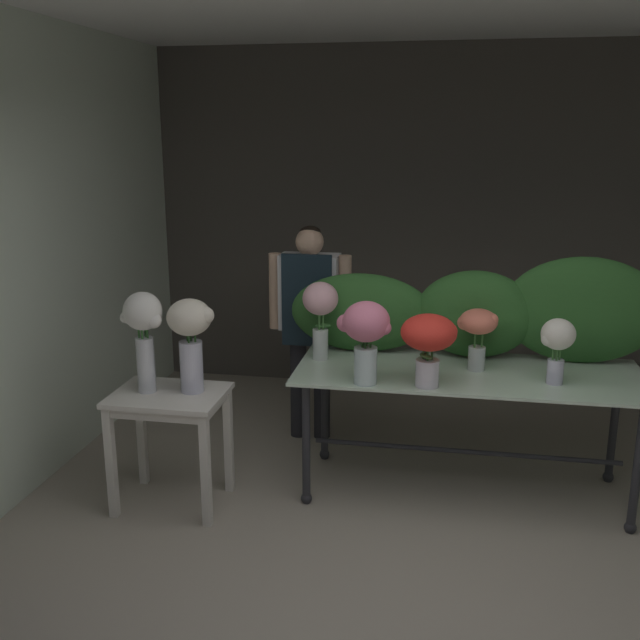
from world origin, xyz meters
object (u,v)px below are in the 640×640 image
object	(u,v)px
vase_ivory_lilies	(557,342)
vase_scarlet_freesia	(429,339)
vase_coral_tulips	(478,329)
vase_blush_anemones	(320,308)
vase_rosy_stock	(365,332)
vase_cream_lisianthus_tall	(191,335)
vase_white_roses_tall	(144,329)
display_table_glass	(467,390)
side_table_white	(170,410)
florist	(310,310)

from	to	relation	value
vase_ivory_lilies	vase_scarlet_freesia	xyz separation A→B (m)	(-0.72, -0.18, 0.03)
vase_coral_tulips	vase_blush_anemones	bearing A→B (deg)	177.50
vase_rosy_stock	vase_cream_lisianthus_tall	distance (m)	1.02
vase_coral_tulips	vase_cream_lisianthus_tall	distance (m)	1.72
vase_cream_lisianthus_tall	vase_white_roses_tall	bearing A→B (deg)	-168.85
vase_white_roses_tall	vase_ivory_lilies	bearing A→B (deg)	7.89
display_table_glass	vase_ivory_lilies	xyz separation A→B (m)	(0.48, -0.14, 0.37)
vase_scarlet_freesia	vase_blush_anemones	size ratio (longest dim) A/B	0.84
side_table_white	vase_ivory_lilies	xyz separation A→B (m)	(2.23, 0.33, 0.45)
display_table_glass	side_table_white	xyz separation A→B (m)	(-1.75, -0.47, -0.08)
side_table_white	vase_scarlet_freesia	distance (m)	1.60
vase_ivory_lilies	vase_blush_anemones	bearing A→B (deg)	171.44
florist	vase_white_roses_tall	xyz separation A→B (m)	(-0.76, -1.14, 0.13)
vase_scarlet_freesia	vase_ivory_lilies	bearing A→B (deg)	13.81
display_table_glass	vase_rosy_stock	world-z (taller)	vase_rosy_stock
florist	vase_coral_tulips	world-z (taller)	florist
display_table_glass	vase_coral_tulips	world-z (taller)	vase_coral_tulips
vase_blush_anemones	vase_ivory_lilies	bearing A→B (deg)	-8.56
display_table_glass	vase_cream_lisianthus_tall	distance (m)	1.71
display_table_glass	vase_rosy_stock	distance (m)	0.81
vase_white_roses_tall	florist	bearing A→B (deg)	56.34
vase_cream_lisianthus_tall	vase_ivory_lilies	bearing A→B (deg)	7.47
vase_rosy_stock	vase_white_roses_tall	bearing A→B (deg)	-174.06
vase_scarlet_freesia	vase_white_roses_tall	distance (m)	1.65
vase_ivory_lilies	vase_rosy_stock	size ratio (longest dim) A/B	0.79
vase_ivory_lilies	vase_white_roses_tall	size ratio (longest dim) A/B	0.64
vase_cream_lisianthus_tall	vase_coral_tulips	bearing A→B (deg)	15.05
side_table_white	vase_rosy_stock	world-z (taller)	vase_rosy_stock
vase_scarlet_freesia	vase_cream_lisianthus_tall	bearing A→B (deg)	-175.91
display_table_glass	vase_coral_tulips	xyz separation A→B (m)	(0.04, 0.03, 0.38)
vase_scarlet_freesia	florist	bearing A→B (deg)	131.71
vase_white_roses_tall	vase_cream_lisianthus_tall	world-z (taller)	vase_white_roses_tall
side_table_white	vase_scarlet_freesia	world-z (taller)	vase_scarlet_freesia
display_table_glass	vase_blush_anemones	bearing A→B (deg)	175.50
side_table_white	vase_white_roses_tall	world-z (taller)	vase_white_roses_tall
side_table_white	vase_ivory_lilies	bearing A→B (deg)	8.31
side_table_white	vase_white_roses_tall	xyz separation A→B (m)	(-0.13, -0.00, 0.50)
vase_rosy_stock	vase_white_roses_tall	size ratio (longest dim) A/B	0.80
vase_rosy_stock	vase_blush_anemones	bearing A→B (deg)	129.59
vase_cream_lisianthus_tall	vase_scarlet_freesia	bearing A→B (deg)	4.09
vase_scarlet_freesia	vase_white_roses_tall	bearing A→B (deg)	-174.76
side_table_white	vase_coral_tulips	xyz separation A→B (m)	(1.79, 0.50, 0.46)
vase_cream_lisianthus_tall	vase_blush_anemones	bearing A→B (deg)	35.60
side_table_white	vase_coral_tulips	bearing A→B (deg)	15.48
vase_scarlet_freesia	vase_cream_lisianthus_tall	size ratio (longest dim) A/B	0.75
florist	side_table_white	bearing A→B (deg)	-118.92
vase_white_roses_tall	vase_cream_lisianthus_tall	xyz separation A→B (m)	(0.27, 0.05, -0.04)
vase_coral_tulips	vase_blush_anemones	world-z (taller)	vase_blush_anemones
vase_cream_lisianthus_tall	florist	bearing A→B (deg)	65.60
vase_rosy_stock	vase_white_roses_tall	xyz separation A→B (m)	(-1.29, -0.13, -0.01)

